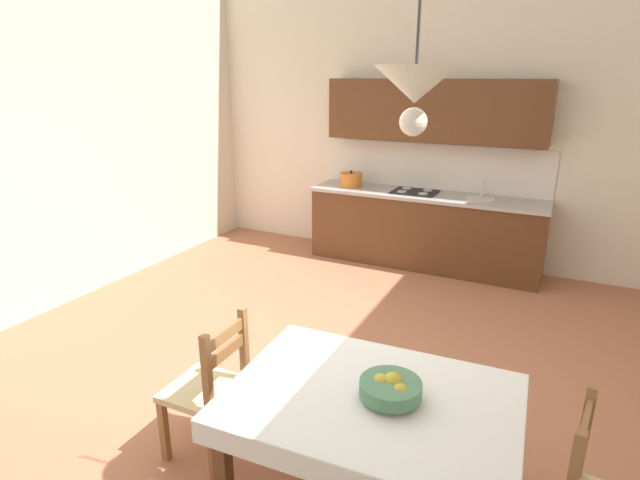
# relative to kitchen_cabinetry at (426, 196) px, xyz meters

# --- Properties ---
(ground_plane) EXTENTS (6.34, 6.90, 0.10)m
(ground_plane) POSITION_rel_kitchen_cabinetry_xyz_m (-0.11, -2.88, -0.91)
(ground_plane) COLOR #AD6B4C
(wall_back) EXTENTS (6.34, 0.12, 4.21)m
(wall_back) POSITION_rel_kitchen_cabinetry_xyz_m (-0.11, 0.33, 1.25)
(wall_back) COLOR silver
(wall_back) RESTS_ON ground_plane
(wall_left) EXTENTS (0.12, 6.90, 4.21)m
(wall_left) POSITION_rel_kitchen_cabinetry_xyz_m (-3.04, -2.88, 1.25)
(wall_left) COLOR silver
(wall_left) RESTS_ON ground_plane
(kitchen_cabinetry) EXTENTS (2.77, 0.63, 2.20)m
(kitchen_cabinetry) POSITION_rel_kitchen_cabinetry_xyz_m (0.00, 0.00, 0.00)
(kitchen_cabinetry) COLOR #56331C
(kitchen_cabinetry) RESTS_ON ground_plane
(dining_table) EXTENTS (1.45, 1.07, 0.75)m
(dining_table) POSITION_rel_kitchen_cabinetry_xyz_m (0.78, -3.86, -0.22)
(dining_table) COLOR #56331C
(dining_table) RESTS_ON ground_plane
(dining_chair_tv_side) EXTENTS (0.43, 0.43, 0.93)m
(dining_chair_tv_side) POSITION_rel_kitchen_cabinetry_xyz_m (-0.26, -3.82, -0.41)
(dining_chair_tv_side) COLOR #D1BC89
(dining_chair_tv_side) RESTS_ON ground_plane
(fruit_bowl) EXTENTS (0.30, 0.30, 0.12)m
(fruit_bowl) POSITION_rel_kitchen_cabinetry_xyz_m (0.87, -3.84, -0.04)
(fruit_bowl) COLOR #4C7F5B
(fruit_bowl) RESTS_ON dining_table
(pendant_lamp) EXTENTS (0.32, 0.32, 0.81)m
(pendant_lamp) POSITION_rel_kitchen_cabinetry_xyz_m (0.92, -3.89, 1.34)
(pendant_lamp) COLOR black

